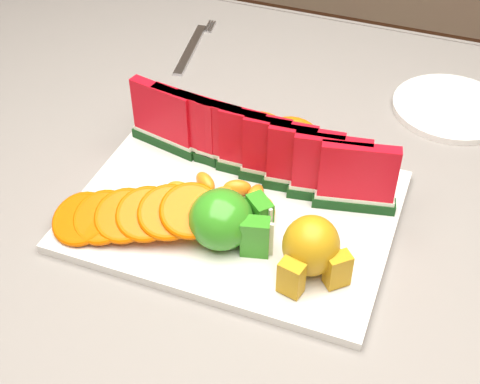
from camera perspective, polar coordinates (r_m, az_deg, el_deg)
The scene contains 11 objects.
table at distance 0.97m, azimuth 1.31°, elevation -4.60°, with size 1.40×0.90×0.75m.
tablecloth at distance 0.92m, azimuth 1.37°, elevation -1.93°, with size 1.53×1.03×0.20m.
platter at distance 0.86m, azimuth -0.38°, elevation -1.55°, with size 0.40×0.30×0.01m.
apple_cluster at distance 0.79m, azimuth -1.10°, elevation -2.45°, with size 0.11×0.09×0.07m.
pear_cluster at distance 0.76m, azimuth 6.12°, elevation -4.86°, with size 0.09×0.09×0.07m.
side_plate at distance 1.09m, azimuth 17.57°, elevation 6.88°, with size 0.22×0.22×0.01m.
fork at distance 1.21m, azimuth -4.08°, elevation 12.25°, with size 0.04×0.20×0.00m.
watermelon_row at distance 0.87m, azimuth 1.28°, elevation 3.82°, with size 0.39×0.07×0.10m.
orange_fan_front at distance 0.82m, azimuth -8.92°, elevation -1.91°, with size 0.23×0.13×0.06m.
orange_fan_back at distance 0.94m, azimuth 0.07°, elevation 4.94°, with size 0.25×0.11×0.04m.
tangerine_segments at distance 0.86m, azimuth -1.11°, elevation -0.10°, with size 0.16×0.06×0.02m.
Camera 1 is at (0.22, -0.63, 1.36)m, focal length 50.00 mm.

